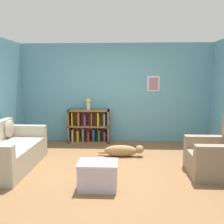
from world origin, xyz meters
The scene contains 8 objects.
ground_plane centered at (0.00, 0.00, 0.00)m, with size 14.00×14.00×0.00m, color brown.
wall_back centered at (0.00, 2.25, 1.30)m, with size 5.60×0.13×2.60m.
couch centered at (-2.00, 0.06, 0.32)m, with size 0.92×1.76×0.83m.
bookshelf centered at (-0.69, 2.04, 0.42)m, with size 1.07×0.32×0.88m.
recliner_chair centered at (1.91, -0.08, 0.35)m, with size 0.89×0.85×1.02m.
coffee_table centered at (-0.16, -0.73, 0.23)m, with size 0.62×0.43×0.43m.
dog centered at (0.22, 0.88, 0.13)m, with size 1.01×0.22×0.25m.
vase centered at (-0.70, 2.02, 1.05)m, with size 0.13×0.13×0.30m.
Camera 1 is at (0.23, -4.41, 1.74)m, focal length 40.00 mm.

